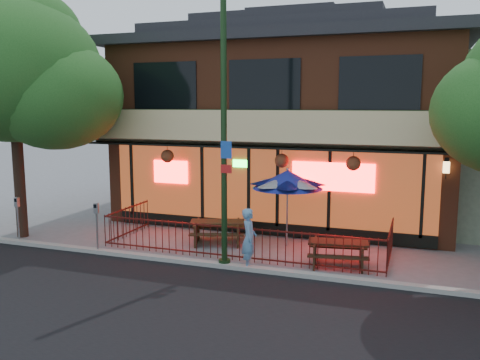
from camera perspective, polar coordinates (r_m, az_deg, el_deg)
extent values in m
plane|color=gray|center=(14.36, -1.16, -9.21)|extent=(80.00, 80.00, 0.00)
cube|color=#999993|center=(13.90, -1.90, -9.56)|extent=(80.00, 0.25, 0.12)
cube|color=brown|center=(20.59, 5.97, 5.38)|extent=(12.00, 8.00, 6.50)
cube|color=#59230F|center=(16.90, 2.65, -0.74)|extent=(11.00, 0.06, 2.60)
cube|color=#FF0C0C|center=(16.24, 10.36, 0.35)|extent=(2.60, 0.04, 0.90)
cube|color=#FF0C0C|center=(18.06, -7.79, 0.91)|extent=(1.30, 0.04, 0.80)
cube|color=#CDB981|center=(16.24, 2.20, 5.63)|extent=(12.20, 1.33, 1.26)
cube|color=black|center=(18.07, -8.45, 10.44)|extent=(2.40, 0.06, 1.60)
cube|color=black|center=(16.69, 2.73, 10.69)|extent=(2.40, 0.06, 1.60)
cube|color=black|center=(16.02, 15.36, 10.48)|extent=(2.40, 0.06, 1.60)
cube|color=black|center=(17.16, 2.59, -5.37)|extent=(11.00, 0.12, 0.40)
cube|color=#FFC672|center=(15.92, 22.15, 1.33)|extent=(0.18, 0.18, 0.32)
cube|color=#4B1310|center=(14.28, -0.89, -5.34)|extent=(8.40, 0.04, 0.04)
cube|color=#4B1310|center=(14.50, -0.88, -8.53)|extent=(8.40, 0.04, 0.04)
cube|color=#4B1310|center=(17.26, -12.53, -3.11)|extent=(0.04, 2.60, 0.04)
cube|color=#4B1310|center=(14.70, 16.56, -5.30)|extent=(0.04, 2.60, 0.04)
cylinder|color=#4B1310|center=(14.39, -0.88, -7.08)|extent=(0.02, 0.02, 1.00)
cylinder|color=black|center=(13.33, -1.82, 4.76)|extent=(0.16, 0.16, 7.00)
cylinder|color=black|center=(13.97, -1.75, -9.29)|extent=(0.32, 0.32, 0.20)
cube|color=#194CB2|center=(13.17, -1.56, 3.41)|extent=(0.30, 0.02, 0.45)
cube|color=red|center=(13.22, -1.55, 1.25)|extent=(0.30, 0.02, 0.22)
cylinder|color=#312118|center=(18.09, -23.65, 2.07)|extent=(0.36, 0.36, 5.12)
ellipsoid|color=#1C501A|center=(18.02, -24.21, 11.20)|extent=(5.60, 5.60, 4.59)
ellipsoid|color=#1C501A|center=(18.28, -23.07, 14.75)|extent=(3.64, 3.64, 2.98)
cube|color=#3D2816|center=(16.21, -4.87, -5.88)|extent=(0.44, 1.17, 0.69)
cube|color=#3D2816|center=(16.12, -0.21, -5.93)|extent=(0.44, 1.17, 0.69)
cube|color=#3D2816|center=(16.07, -2.55, -4.71)|extent=(1.82, 1.20, 0.06)
cube|color=#3D2816|center=(15.64, -2.67, -6.15)|extent=(1.68, 0.78, 0.05)
cube|color=#3D2816|center=(16.63, -2.43, -5.25)|extent=(1.68, 0.78, 0.05)
cube|color=black|center=(14.22, 8.40, -8.09)|extent=(0.24, 1.15, 0.66)
cube|color=black|center=(14.23, 13.48, -8.22)|extent=(0.24, 1.15, 0.66)
cube|color=black|center=(14.12, 10.98, -6.88)|extent=(1.69, 0.91, 0.05)
cube|color=black|center=(13.72, 10.96, -8.50)|extent=(1.63, 0.50, 0.04)
cube|color=black|center=(14.67, 10.94, -7.38)|extent=(1.63, 0.50, 0.04)
cylinder|color=gray|center=(15.72, 5.32, -3.42)|extent=(0.05, 0.05, 2.25)
cone|color=navy|center=(15.54, 5.37, 0.08)|extent=(2.15, 2.15, 0.56)
sphere|color=gray|center=(15.50, 5.38, 1.21)|extent=(0.10, 0.10, 0.10)
imported|color=#6195C3|center=(13.59, 1.03, -6.62)|extent=(0.55, 0.69, 1.65)
cylinder|color=gray|center=(15.62, -15.74, -5.73)|extent=(0.06, 0.06, 1.22)
cube|color=gray|center=(15.46, -15.85, -3.06)|extent=(0.16, 0.15, 0.31)
cube|color=black|center=(15.40, -15.99, -2.85)|extent=(0.09, 0.04, 0.11)
cylinder|color=#92969A|center=(17.56, -23.63, -4.61)|extent=(0.05, 0.05, 1.19)
cube|color=#92969A|center=(17.41, -23.78, -2.28)|extent=(0.13, 0.11, 0.30)
cube|color=black|center=(17.36, -23.92, -2.10)|extent=(0.09, 0.01, 0.11)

